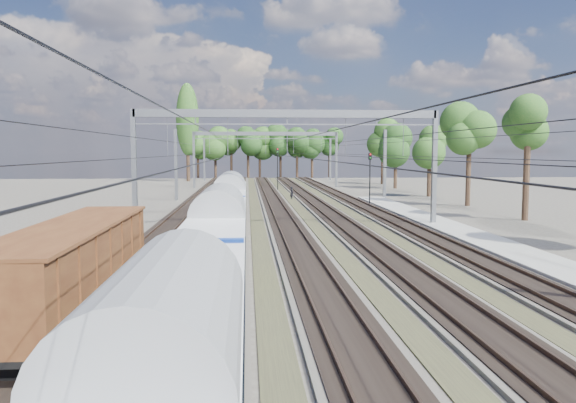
{
  "coord_description": "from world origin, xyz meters",
  "views": [
    {
      "loc": [
        -3.08,
        -12.76,
        5.86
      ],
      "look_at": [
        -0.58,
        21.27,
        2.8
      ],
      "focal_mm": 35.0,
      "sensor_mm": 36.0,
      "label": 1
    }
  ],
  "objects": [
    {
      "name": "worker",
      "position": [
        2.37,
        55.08,
        0.79
      ],
      "size": [
        0.57,
        0.67,
        1.57
      ],
      "primitive_type": "imported",
      "rotation": [
        0.0,
        0.0,
        1.96
      ],
      "color": "black",
      "rests_on": "ground"
    },
    {
      "name": "tree_belt",
      "position": [
        7.29,
        92.96,
        8.35
      ],
      "size": [
        39.66,
        99.83,
        12.17
      ],
      "color": "black",
      "rests_on": "ground"
    },
    {
      "name": "ground",
      "position": [
        0.0,
        0.0,
        0.0
      ],
      "size": [
        220.0,
        220.0,
        0.0
      ],
      "primitive_type": "plane",
      "color": "#47423A",
      "rests_on": "ground"
    },
    {
      "name": "platform",
      "position": [
        12.0,
        20.0,
        0.15
      ],
      "size": [
        3.0,
        70.0,
        0.3
      ],
      "primitive_type": "cube",
      "color": "gray",
      "rests_on": "ground"
    },
    {
      "name": "signal_far",
      "position": [
        9.95,
        45.88,
        3.59
      ],
      "size": [
        0.41,
        0.38,
        5.67
      ],
      "rotation": [
        0.0,
        0.0,
        -0.41
      ],
      "color": "black",
      "rests_on": "ground"
    },
    {
      "name": "emu_train",
      "position": [
        -4.5,
        15.59,
        2.33
      ],
      "size": [
        2.71,
        57.41,
        3.96
      ],
      "color": "black",
      "rests_on": "ground"
    },
    {
      "name": "catenary",
      "position": [
        0.33,
        52.69,
        6.4
      ],
      "size": [
        25.65,
        130.0,
        9.0
      ],
      "color": "slate",
      "rests_on": "ground"
    },
    {
      "name": "poplar",
      "position": [
        -14.5,
        98.0,
        11.89
      ],
      "size": [
        4.4,
        4.4,
        19.04
      ],
      "color": "black",
      "rests_on": "ground"
    },
    {
      "name": "track_bed",
      "position": [
        -0.0,
        45.0,
        0.1
      ],
      "size": [
        21.0,
        130.0,
        0.34
      ],
      "color": "#47423A",
      "rests_on": "ground"
    },
    {
      "name": "signal_near",
      "position": [
        1.52,
        70.84,
        4.02
      ],
      "size": [
        0.4,
        0.37,
        6.35
      ],
      "rotation": [
        0.0,
        0.0,
        -0.06
      ],
      "color": "black",
      "rests_on": "ground"
    },
    {
      "name": "freight_boxcar",
      "position": [
        -9.0,
        6.69,
        1.98
      ],
      "size": [
        2.61,
        12.58,
        3.24
      ],
      "color": "black",
      "rests_on": "ground"
    }
  ]
}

